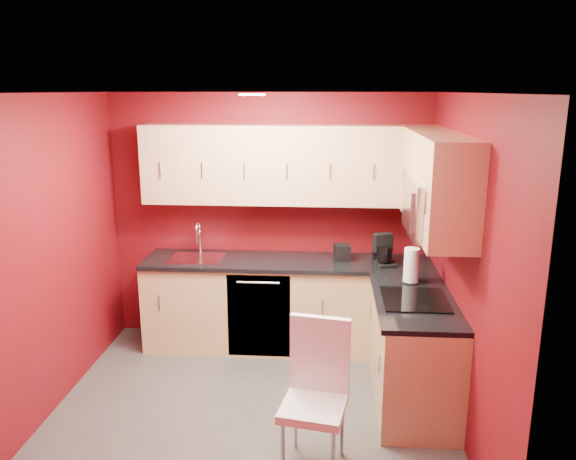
# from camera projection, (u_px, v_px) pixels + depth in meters

# --- Properties ---
(floor) EXTENTS (3.20, 3.20, 0.00)m
(floor) POSITION_uv_depth(u_px,v_px,m) (252.00, 410.00, 4.54)
(floor) COLOR #484643
(floor) RESTS_ON ground
(ceiling) EXTENTS (3.20, 3.20, 0.00)m
(ceiling) POSITION_uv_depth(u_px,v_px,m) (246.00, 93.00, 3.93)
(ceiling) COLOR white
(ceiling) RESTS_ON wall_back
(wall_back) EXTENTS (3.20, 0.00, 3.20)m
(wall_back) POSITION_uv_depth(u_px,v_px,m) (270.00, 219.00, 5.69)
(wall_back) COLOR maroon
(wall_back) RESTS_ON floor
(wall_front) EXTENTS (3.20, 0.00, 3.20)m
(wall_front) POSITION_uv_depth(u_px,v_px,m) (207.00, 353.00, 2.79)
(wall_front) COLOR maroon
(wall_front) RESTS_ON floor
(wall_left) EXTENTS (0.00, 3.00, 3.00)m
(wall_left) POSITION_uv_depth(u_px,v_px,m) (45.00, 258.00, 4.35)
(wall_left) COLOR maroon
(wall_left) RESTS_ON floor
(wall_right) EXTENTS (0.00, 3.00, 3.00)m
(wall_right) POSITION_uv_depth(u_px,v_px,m) (465.00, 268.00, 4.12)
(wall_right) COLOR maroon
(wall_right) RESTS_ON floor
(base_cabinets_back) EXTENTS (2.80, 0.60, 0.87)m
(base_cabinets_back) POSITION_uv_depth(u_px,v_px,m) (287.00, 305.00, 5.58)
(base_cabinets_back) COLOR #D8BD7B
(base_cabinets_back) RESTS_ON floor
(base_cabinets_right) EXTENTS (0.60, 1.30, 0.87)m
(base_cabinets_right) POSITION_uv_depth(u_px,v_px,m) (413.00, 352.00, 4.59)
(base_cabinets_right) COLOR #D8BD7B
(base_cabinets_right) RESTS_ON floor
(countertop_back) EXTENTS (2.80, 0.63, 0.04)m
(countertop_back) POSITION_uv_depth(u_px,v_px,m) (287.00, 262.00, 5.46)
(countertop_back) COLOR black
(countertop_back) RESTS_ON base_cabinets_back
(countertop_right) EXTENTS (0.63, 1.27, 0.04)m
(countertop_right) POSITION_uv_depth(u_px,v_px,m) (414.00, 301.00, 4.46)
(countertop_right) COLOR black
(countertop_right) RESTS_ON base_cabinets_right
(upper_cabinets_back) EXTENTS (2.80, 0.35, 0.75)m
(upper_cabinets_back) POSITION_uv_depth(u_px,v_px,m) (288.00, 165.00, 5.37)
(upper_cabinets_back) COLOR tan
(upper_cabinets_back) RESTS_ON wall_back
(upper_cabinets_right) EXTENTS (0.35, 1.55, 0.75)m
(upper_cabinets_right) POSITION_uv_depth(u_px,v_px,m) (435.00, 173.00, 4.41)
(upper_cabinets_right) COLOR tan
(upper_cabinets_right) RESTS_ON wall_right
(microwave) EXTENTS (0.42, 0.76, 0.42)m
(microwave) POSITION_uv_depth(u_px,v_px,m) (435.00, 207.00, 4.23)
(microwave) COLOR silver
(microwave) RESTS_ON upper_cabinets_right
(cooktop) EXTENTS (0.50, 0.55, 0.01)m
(cooktop) POSITION_uv_depth(u_px,v_px,m) (414.00, 299.00, 4.42)
(cooktop) COLOR black
(cooktop) RESTS_ON countertop_right
(sink) EXTENTS (0.52, 0.42, 0.35)m
(sink) POSITION_uv_depth(u_px,v_px,m) (196.00, 254.00, 5.53)
(sink) COLOR silver
(sink) RESTS_ON countertop_back
(dishwasher_front) EXTENTS (0.60, 0.02, 0.82)m
(dishwasher_front) POSITION_uv_depth(u_px,v_px,m) (259.00, 316.00, 5.32)
(dishwasher_front) COLOR black
(dishwasher_front) RESTS_ON base_cabinets_back
(downlight) EXTENTS (0.20, 0.20, 0.01)m
(downlight) POSITION_uv_depth(u_px,v_px,m) (252.00, 95.00, 4.23)
(downlight) COLOR white
(downlight) RESTS_ON ceiling
(coffee_maker) EXTENTS (0.24, 0.28, 0.29)m
(coffee_maker) POSITION_uv_depth(u_px,v_px,m) (385.00, 250.00, 5.27)
(coffee_maker) COLOR black
(coffee_maker) RESTS_ON countertop_back
(napkin_holder) EXTENTS (0.17, 0.17, 0.16)m
(napkin_holder) POSITION_uv_depth(u_px,v_px,m) (342.00, 252.00, 5.44)
(napkin_holder) COLOR black
(napkin_holder) RESTS_ON countertop_back
(paper_towel) EXTENTS (0.18, 0.18, 0.30)m
(paper_towel) POSITION_uv_depth(u_px,v_px,m) (411.00, 265.00, 4.80)
(paper_towel) COLOR white
(paper_towel) RESTS_ON countertop_right
(dining_chair) EXTENTS (0.49, 0.50, 1.03)m
(dining_chair) POSITION_uv_depth(u_px,v_px,m) (314.00, 399.00, 3.74)
(dining_chair) COLOR white
(dining_chair) RESTS_ON floor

